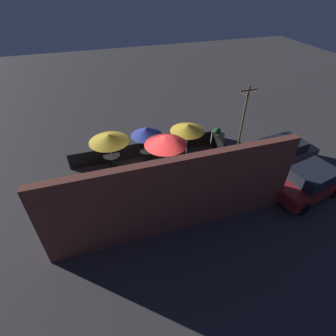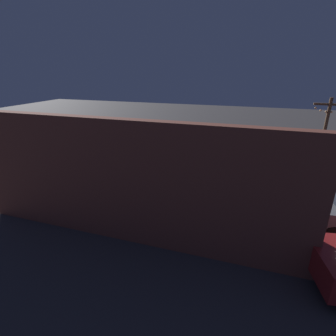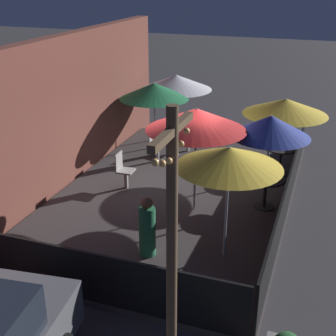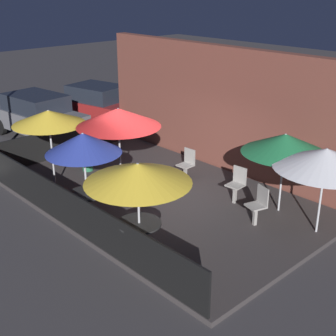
{
  "view_description": "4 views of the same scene",
  "coord_description": "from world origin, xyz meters",
  "px_view_note": "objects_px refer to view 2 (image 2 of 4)",
  "views": [
    {
      "loc": [
        2.64,
        10.12,
        9.25
      ],
      "look_at": [
        -0.53,
        0.24,
        1.23
      ],
      "focal_mm": 28.0,
      "sensor_mm": 36.0,
      "label": 1
    },
    {
      "loc": [
        -3.35,
        9.23,
        5.04
      ],
      "look_at": [
        -0.25,
        -0.14,
        1.28
      ],
      "focal_mm": 28.0,
      "sensor_mm": 36.0,
      "label": 2
    },
    {
      "loc": [
        -9.91,
        -3.31,
        5.22
      ],
      "look_at": [
        -1.01,
        -0.14,
        1.19
      ],
      "focal_mm": 50.0,
      "sensor_mm": 36.0,
      "label": 3
    },
    {
      "loc": [
        8.58,
        -7.63,
        5.51
      ],
      "look_at": [
        0.69,
        -0.24,
        1.17
      ],
      "focal_mm": 50.0,
      "sensor_mm": 36.0,
      "label": 4
    }
  ],
  "objects_px": {
    "patio_umbrella_5": "(226,141)",
    "dining_table_1": "(139,159)",
    "patio_umbrella_3": "(75,159)",
    "dining_table_0": "(177,165)",
    "patio_umbrella_1": "(138,135)",
    "patio_chair_2": "(154,198)",
    "patio_chair_1": "(109,189)",
    "patio_umbrella_0": "(178,137)",
    "patron_0": "(231,188)",
    "light_post": "(322,145)",
    "planter_box": "(286,175)",
    "patio_umbrella_4": "(53,153)",
    "patio_umbrella_2": "(183,142)",
    "patio_chair_0": "(92,180)"
  },
  "relations": [
    {
      "from": "patio_umbrella_1",
      "to": "patio_chair_1",
      "type": "xyz_separation_m",
      "value": [
        -0.24,
        3.48,
        -1.34
      ]
    },
    {
      "from": "patio_umbrella_4",
      "to": "patio_chair_1",
      "type": "relative_size",
      "value": 2.37
    },
    {
      "from": "patron_0",
      "to": "dining_table_0",
      "type": "bearing_deg",
      "value": 174.55
    },
    {
      "from": "patio_chair_1",
      "to": "patio_chair_2",
      "type": "bearing_deg",
      "value": -97.34
    },
    {
      "from": "patio_umbrella_3",
      "to": "patron_0",
      "type": "height_order",
      "value": "patio_umbrella_3"
    },
    {
      "from": "patio_umbrella_5",
      "to": "patio_chair_0",
      "type": "relative_size",
      "value": 2.33
    },
    {
      "from": "patio_umbrella_0",
      "to": "patio_umbrella_1",
      "type": "relative_size",
      "value": 1.02
    },
    {
      "from": "dining_table_0",
      "to": "patio_chair_1",
      "type": "relative_size",
      "value": 0.91
    },
    {
      "from": "patio_umbrella_5",
      "to": "dining_table_0",
      "type": "bearing_deg",
      "value": -10.45
    },
    {
      "from": "planter_box",
      "to": "patio_chair_0",
      "type": "bearing_deg",
      "value": 25.98
    },
    {
      "from": "patio_umbrella_4",
      "to": "patio_chair_0",
      "type": "xyz_separation_m",
      "value": [
        -1.16,
        -0.72,
        -1.28
      ]
    },
    {
      "from": "patron_0",
      "to": "planter_box",
      "type": "relative_size",
      "value": 1.37
    },
    {
      "from": "patio_umbrella_1",
      "to": "dining_table_1",
      "type": "distance_m",
      "value": 1.26
    },
    {
      "from": "dining_table_0",
      "to": "patio_chair_2",
      "type": "distance_m",
      "value": 3.51
    },
    {
      "from": "patio_umbrella_5",
      "to": "dining_table_1",
      "type": "relative_size",
      "value": 2.41
    },
    {
      "from": "light_post",
      "to": "patio_umbrella_2",
      "type": "bearing_deg",
      "value": 13.58
    },
    {
      "from": "patio_umbrella_5",
      "to": "patio_chair_0",
      "type": "distance_m",
      "value": 5.88
    },
    {
      "from": "patio_chair_2",
      "to": "patio_umbrella_2",
      "type": "bearing_deg",
      "value": -16.4
    },
    {
      "from": "patio_chair_0",
      "to": "patron_0",
      "type": "bearing_deg",
      "value": -63.36
    },
    {
      "from": "patron_0",
      "to": "patio_umbrella_1",
      "type": "bearing_deg",
      "value": -173.47
    },
    {
      "from": "patio_umbrella_0",
      "to": "planter_box",
      "type": "distance_m",
      "value": 5.35
    },
    {
      "from": "patio_umbrella_3",
      "to": "patio_chair_1",
      "type": "height_order",
      "value": "patio_umbrella_3"
    },
    {
      "from": "dining_table_1",
      "to": "patio_chair_1",
      "type": "xyz_separation_m",
      "value": [
        -0.24,
        3.48,
        -0.09
      ]
    },
    {
      "from": "patio_umbrella_4",
      "to": "dining_table_0",
      "type": "bearing_deg",
      "value": -139.03
    },
    {
      "from": "patio_chair_2",
      "to": "patron_0",
      "type": "bearing_deg",
      "value": -59.06
    },
    {
      "from": "patio_umbrella_4",
      "to": "patio_chair_2",
      "type": "bearing_deg",
      "value": -179.65
    },
    {
      "from": "patio_umbrella_1",
      "to": "patio_chair_2",
      "type": "relative_size",
      "value": 2.34
    },
    {
      "from": "dining_table_0",
      "to": "patio_chair_0",
      "type": "distance_m",
      "value": 4.04
    },
    {
      "from": "patio_umbrella_2",
      "to": "light_post",
      "type": "relative_size",
      "value": 0.59
    },
    {
      "from": "patio_umbrella_0",
      "to": "dining_table_1",
      "type": "xyz_separation_m",
      "value": [
        2.04,
        -0.09,
        -1.35
      ]
    },
    {
      "from": "patio_umbrella_4",
      "to": "planter_box",
      "type": "height_order",
      "value": "patio_umbrella_4"
    },
    {
      "from": "patio_umbrella_2",
      "to": "planter_box",
      "type": "bearing_deg",
      "value": -149.71
    },
    {
      "from": "patio_umbrella_0",
      "to": "patron_0",
      "type": "height_order",
      "value": "patio_umbrella_0"
    },
    {
      "from": "patio_umbrella_0",
      "to": "patio_umbrella_5",
      "type": "xyz_separation_m",
      "value": [
        -2.25,
        0.42,
        0.06
      ]
    },
    {
      "from": "patio_chair_1",
      "to": "patio_umbrella_0",
      "type": "bearing_deg",
      "value": -31.93
    },
    {
      "from": "light_post",
      "to": "patio_chair_0",
      "type": "bearing_deg",
      "value": 16.33
    },
    {
      "from": "patio_umbrella_5",
      "to": "patio_umbrella_4",
      "type": "bearing_deg",
      "value": 26.24
    },
    {
      "from": "patio_umbrella_5",
      "to": "patron_0",
      "type": "relative_size",
      "value": 1.81
    },
    {
      "from": "patio_umbrella_1",
      "to": "patio_umbrella_4",
      "type": "xyz_separation_m",
      "value": [
        2.02,
        3.61,
        -0.07
      ]
    },
    {
      "from": "patio_umbrella_3",
      "to": "dining_table_0",
      "type": "xyz_separation_m",
      "value": [
        -2.84,
        -3.8,
        -1.2
      ]
    },
    {
      "from": "patio_umbrella_0",
      "to": "light_post",
      "type": "height_order",
      "value": "light_post"
    },
    {
      "from": "patio_umbrella_5",
      "to": "patio_umbrella_0",
      "type": "bearing_deg",
      "value": -10.45
    },
    {
      "from": "planter_box",
      "to": "dining_table_0",
      "type": "bearing_deg",
      "value": 11.7
    },
    {
      "from": "patio_umbrella_1",
      "to": "dining_table_1",
      "type": "relative_size",
      "value": 2.34
    },
    {
      "from": "patio_umbrella_0",
      "to": "dining_table_1",
      "type": "height_order",
      "value": "patio_umbrella_0"
    },
    {
      "from": "patio_umbrella_4",
      "to": "patio_chair_1",
      "type": "distance_m",
      "value": 2.6
    },
    {
      "from": "planter_box",
      "to": "light_post",
      "type": "xyz_separation_m",
      "value": [
        -0.9,
        1.27,
        1.87
      ]
    },
    {
      "from": "patio_umbrella_2",
      "to": "patio_umbrella_3",
      "type": "height_order",
      "value": "patio_umbrella_2"
    },
    {
      "from": "patio_umbrella_0",
      "to": "patio_umbrella_1",
      "type": "distance_m",
      "value": 2.04
    },
    {
      "from": "dining_table_1",
      "to": "planter_box",
      "type": "height_order",
      "value": "planter_box"
    }
  ]
}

